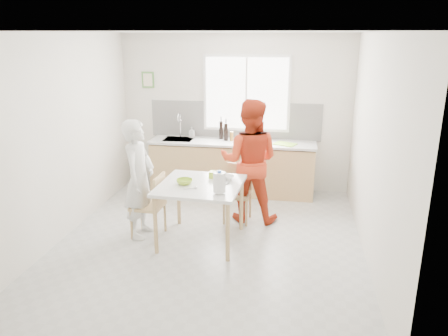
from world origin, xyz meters
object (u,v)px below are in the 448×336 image
object	(u,v)px
chair_left	(152,203)
bowl_white	(227,178)
bowl_green	(184,182)
dining_table	(201,190)
person_white	(139,179)
wine_bottle_b	(226,132)
milk_jug	(220,182)
wine_bottle_a	(221,130)
chair_far	(238,190)
person_red	(249,161)

from	to	relation	value
chair_left	bowl_white	world-z (taller)	chair_left
chair_left	bowl_green	distance (m)	0.60
dining_table	bowl_green	size ratio (longest dim) A/B	5.25
person_white	bowl_white	size ratio (longest dim) A/B	8.43
bowl_green	wine_bottle_b	distance (m)	2.06
milk_jug	wine_bottle_b	xyz separation A→B (m)	(-0.30, 2.29, 0.11)
bowl_white	wine_bottle_a	xyz separation A→B (m)	(-0.41, 1.85, 0.25)
chair_far	wine_bottle_b	distance (m)	1.40
dining_table	milk_jug	xyz separation A→B (m)	(0.31, -0.30, 0.23)
milk_jug	chair_left	bearing A→B (deg)	164.48
wine_bottle_a	milk_jug	bearing A→B (deg)	-80.41
milk_jug	bowl_white	bearing A→B (deg)	92.61
person_white	bowl_white	distance (m)	1.18
chair_left	bowl_green	world-z (taller)	chair_left
dining_table	person_white	bearing A→B (deg)	177.06
milk_jug	wine_bottle_a	distance (m)	2.42
chair_left	bowl_white	size ratio (longest dim) A/B	4.59
milk_jug	wine_bottle_a	size ratio (longest dim) A/B	0.85
dining_table	person_red	distance (m)	1.01
person_red	bowl_white	bearing A→B (deg)	71.70
person_red	wine_bottle_b	distance (m)	1.29
person_white	person_red	xyz separation A→B (m)	(1.40, 0.79, 0.09)
wine_bottle_b	wine_bottle_a	bearing A→B (deg)	137.19
dining_table	chair_far	world-z (taller)	chair_far
dining_table	bowl_white	bearing A→B (deg)	36.87
bowl_white	person_red	bearing A→B (deg)	68.76
person_white	milk_jug	world-z (taller)	person_white
person_white	dining_table	bearing A→B (deg)	-90.00
person_white	milk_jug	size ratio (longest dim) A/B	5.98
chair_far	milk_jug	size ratio (longest dim) A/B	3.11
chair_left	person_red	world-z (taller)	person_red
person_red	wine_bottle_b	xyz separation A→B (m)	(-0.54, 1.16, 0.16)
bowl_green	wine_bottle_a	bearing A→B (deg)	87.07
chair_left	milk_jug	distance (m)	1.15
person_white	bowl_green	world-z (taller)	person_white
chair_far	wine_bottle_b	xyz separation A→B (m)	(-0.38, 1.20, 0.61)
dining_table	milk_jug	distance (m)	0.49
bowl_green	milk_jug	distance (m)	0.58
bowl_green	chair_far	bearing A→B (deg)	54.58
person_red	milk_jug	world-z (taller)	person_red
dining_table	milk_jug	size ratio (longest dim) A/B	4.07
chair_far	wine_bottle_a	bearing A→B (deg)	113.49
dining_table	chair_far	size ratio (longest dim) A/B	1.31
person_red	bowl_white	xyz separation A→B (m)	(-0.23, -0.60, -0.07)
chair_left	person_white	distance (m)	0.37
chair_left	person_red	xyz separation A→B (m)	(1.23, 0.80, 0.42)
dining_table	bowl_green	distance (m)	0.24
dining_table	person_white	distance (m)	0.86
chair_left	wine_bottle_a	bearing A→B (deg)	166.94
chair_left	person_red	distance (m)	1.52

